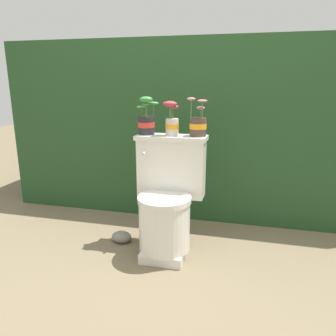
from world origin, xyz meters
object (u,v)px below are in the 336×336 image
at_px(potted_plant_left, 146,121).
at_px(potted_plant_middle, 198,125).
at_px(garden_stone, 121,237).
at_px(toilet, 167,201).
at_px(potted_plant_midleft, 172,119).

relative_size(potted_plant_left, potted_plant_middle, 1.01).
xyz_separation_m(potted_plant_middle, garden_stone, (-0.55, -0.09, -0.85)).
bearing_deg(garden_stone, potted_plant_left, 22.16).
distance_m(potted_plant_left, garden_stone, 0.89).
distance_m(toilet, potted_plant_midleft, 0.56).
xyz_separation_m(toilet, potted_plant_left, (-0.18, 0.13, 0.53)).
bearing_deg(garden_stone, potted_plant_midleft, 10.89).
bearing_deg(potted_plant_midleft, potted_plant_middle, 5.91).
distance_m(potted_plant_midleft, garden_stone, 0.96).
xyz_separation_m(toilet, garden_stone, (-0.37, 0.05, -0.34)).
distance_m(toilet, garden_stone, 0.50).
relative_size(toilet, potted_plant_midleft, 3.47).
bearing_deg(potted_plant_left, garden_stone, -157.84).
relative_size(potted_plant_left, garden_stone, 1.76).
bearing_deg(potted_plant_midleft, garden_stone, -169.11).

